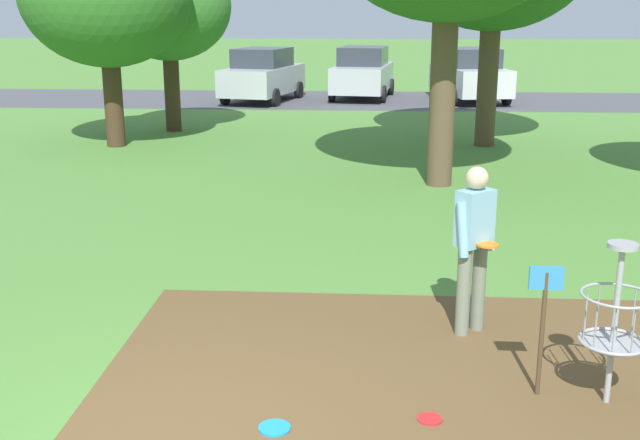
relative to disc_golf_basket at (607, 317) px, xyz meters
name	(u,v)px	position (x,y,z in m)	size (l,w,h in m)	color
dirt_tee_pad	(416,372)	(-1.49, 0.44, -0.75)	(5.65, 3.87, 0.01)	brown
disc_golf_basket	(607,317)	(0.00, 0.00, 0.00)	(0.98, 0.58, 1.39)	#9E9EA3
player_throwing	(474,241)	(-0.91, 1.39, 0.21)	(0.46, 0.45, 1.71)	slate
frisbee_near_basket	(430,419)	(-1.43, -0.41, -0.74)	(0.20, 0.20, 0.02)	red
frisbee_by_tee	(275,428)	(-2.66, -0.62, -0.74)	(0.25, 0.25, 0.02)	#1E93DB
tree_near_left	(168,7)	(-7.19, 14.35, 2.45)	(3.25, 3.25, 4.61)	#422D1E
parking_lot_strip	(329,100)	(-3.44, 21.90, -0.75)	(36.00, 6.00, 0.01)	#4C4C51
parked_car_leftmost	(263,75)	(-5.72, 21.27, 0.17)	(2.66, 4.49, 1.84)	#B2B7BC
parked_car_center_left	(363,73)	(-2.23, 22.47, 0.17)	(2.38, 4.40, 1.84)	#B2B7BC
parked_car_center_right	(470,75)	(1.52, 21.74, 0.17)	(2.57, 4.47, 1.84)	silver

